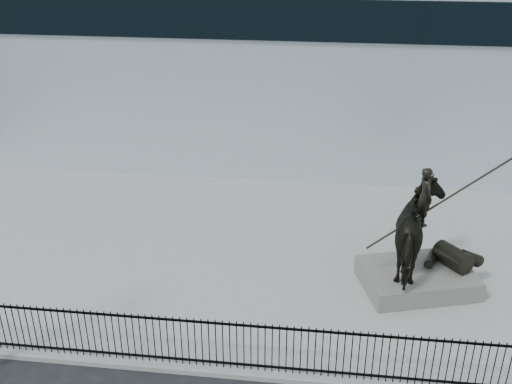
# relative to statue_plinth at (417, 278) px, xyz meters

# --- Properties ---
(plaza) EXTENTS (30.00, 12.00, 0.15)m
(plaza) POSITION_rel_statue_plinth_xyz_m (-4.83, 1.41, -0.39)
(plaza) COLOR gray
(plaza) RESTS_ON ground
(building) EXTENTS (44.00, 14.00, 9.00)m
(building) POSITION_rel_statue_plinth_xyz_m (-4.83, 14.41, 4.04)
(building) COLOR silver
(building) RESTS_ON ground
(picket_fence) EXTENTS (22.10, 0.10, 1.50)m
(picket_fence) POSITION_rel_statue_plinth_xyz_m (-4.83, -4.34, 0.44)
(picket_fence) COLOR black
(picket_fence) RESTS_ON plaza
(statue_plinth) EXTENTS (3.85, 3.14, 0.63)m
(statue_plinth) POSITION_rel_statue_plinth_xyz_m (0.00, 0.00, 0.00)
(statue_plinth) COLOR #53514C
(statue_plinth) RESTS_ON plaza
(equestrian_statue) EXTENTS (4.12, 3.17, 3.62)m
(equestrian_statue) POSITION_rel_statue_plinth_xyz_m (0.06, 0.02, 1.62)
(equestrian_statue) COLOR black
(equestrian_statue) RESTS_ON statue_plinth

